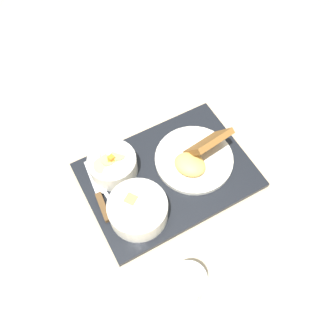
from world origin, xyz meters
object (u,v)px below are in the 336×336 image
(knife, at_px, (101,202))
(spoon, at_px, (105,192))
(plate_main, at_px, (196,157))
(glass_water, at_px, (188,285))
(bowl_soup, at_px, (138,209))
(bowl_salad, at_px, (113,164))

(knife, xyz_separation_m, spoon, (0.02, 0.02, -0.00))
(plate_main, height_order, glass_water, glass_water)
(bowl_soup, distance_m, plate_main, 0.21)
(bowl_salad, xyz_separation_m, knife, (-0.06, -0.07, -0.03))
(spoon, xyz_separation_m, glass_water, (0.08, -0.30, 0.03))
(bowl_soup, bearing_deg, knife, 136.15)
(bowl_salad, height_order, plate_main, plate_main)
(knife, xyz_separation_m, glass_water, (0.09, -0.27, 0.03))
(bowl_salad, bearing_deg, spoon, -132.66)
(bowl_salad, xyz_separation_m, spoon, (-0.04, -0.05, -0.03))
(plate_main, bearing_deg, bowl_salad, 162.02)
(bowl_salad, xyz_separation_m, plate_main, (0.20, -0.07, -0.01))
(spoon, height_order, glass_water, glass_water)
(bowl_salad, distance_m, plate_main, 0.21)
(plate_main, height_order, spoon, plate_main)
(plate_main, relative_size, glass_water, 1.82)
(glass_water, bearing_deg, bowl_soup, 96.54)
(spoon, distance_m, glass_water, 0.31)
(bowl_salad, height_order, glass_water, glass_water)
(bowl_soup, xyz_separation_m, plate_main, (0.20, 0.08, -0.01))
(bowl_soup, relative_size, glass_water, 1.25)
(bowl_salad, bearing_deg, knife, -130.58)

